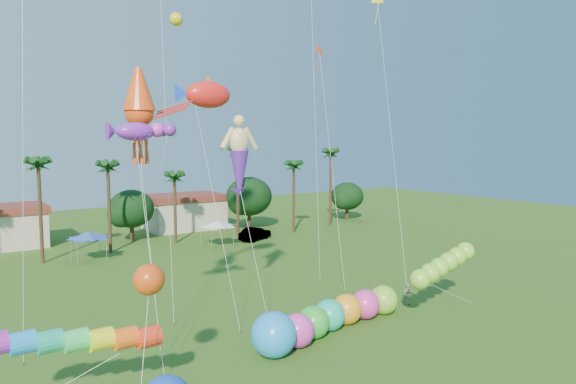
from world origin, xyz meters
TOP-DOWN VIEW (x-y plane):
  - tree_line at (3.57, 44.00)m, footprint 69.46×8.91m
  - buildings_row at (-3.09, 50.00)m, footprint 35.00×7.00m
  - tent_row at (-6.00, 36.33)m, footprint 31.00×4.00m
  - car_b at (13.77, 37.07)m, footprint 5.15×3.68m
  - spectator_b at (10.22, 8.90)m, footprint 0.98×0.93m
  - caterpillar_inflatable at (1.34, 7.78)m, footprint 12.91×4.23m
  - rainbow_tube at (-12.51, 5.99)m, footprint 9.09×2.16m
  - green_worm at (7.66, 5.65)m, footprint 10.39×1.84m
  - orange_ball_kite at (-10.91, 5.11)m, footprint 2.15×2.73m
  - merman_kite at (-0.69, 15.06)m, footprint 2.59×5.38m
  - fish_kite at (-2.54, 16.06)m, footprint 5.11×6.08m
  - squid_kite at (-8.39, 13.22)m, footprint 2.50×4.98m
  - lobster_kite at (-9.13, 11.73)m, footprint 3.96×5.69m
  - delta_kite_red at (8.98, 18.20)m, footprint 1.22×4.64m
  - delta_kite_yellow at (11.09, 13.51)m, footprint 1.65×5.44m

SIDE VIEW (x-z plane):
  - spectator_b at x=10.22m, z-range 0.00..1.59m
  - car_b at x=13.77m, z-range 0.00..1.61m
  - caterpillar_inflatable at x=1.34m, z-range -0.21..2.41m
  - buildings_row at x=-3.09m, z-range 0.00..4.00m
  - tent_row at x=-6.00m, z-range 2.45..3.05m
  - green_worm at x=7.66m, z-range 1.15..5.04m
  - rainbow_tube at x=-12.51m, z-range 1.31..4.94m
  - tree_line at x=3.57m, z-range -1.22..9.78m
  - orange_ball_kite at x=-10.91m, z-range 2.69..9.50m
  - merman_kite at x=-0.69m, z-range 4.06..17.62m
  - lobster_kite at x=-9.13m, z-range 6.01..19.51m
  - squid_kite at x=-8.39m, z-range 5.59..22.21m
  - fish_kite at x=-2.54m, z-range 7.19..23.67m
  - delta_kite_red at x=8.98m, z-range 9.14..29.58m
  - delta_kite_yellow at x=11.09m, z-range 10.89..34.90m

